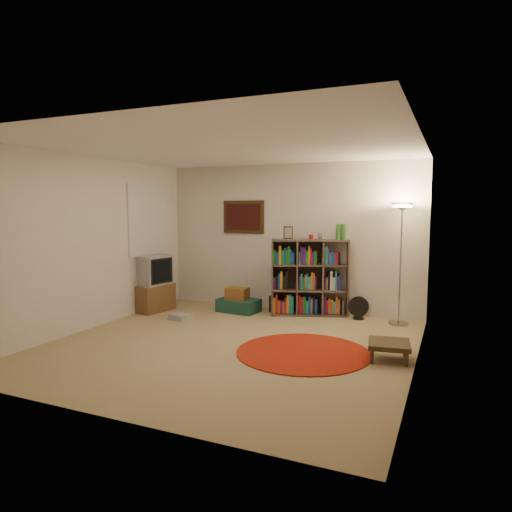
{
  "coord_description": "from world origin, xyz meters",
  "views": [
    {
      "loc": [
        2.59,
        -5.12,
        1.76
      ],
      "look_at": [
        0.1,
        0.6,
        1.1
      ],
      "focal_mm": 32.0,
      "sensor_mm": 36.0,
      "label": 1
    }
  ],
  "objects_px": {
    "side_table": "(389,345)",
    "floor_lamp": "(402,224)",
    "floor_fan": "(358,308)",
    "suitcase": "(239,305)",
    "bookshelf": "(308,278)",
    "tv_stand": "(153,284)"
  },
  "relations": [
    {
      "from": "floor_lamp",
      "to": "floor_fan",
      "type": "height_order",
      "value": "floor_lamp"
    },
    {
      "from": "tv_stand",
      "to": "floor_fan",
      "type": "bearing_deg",
      "value": 23.81
    },
    {
      "from": "side_table",
      "to": "floor_lamp",
      "type": "bearing_deg",
      "value": 92.65
    },
    {
      "from": "floor_lamp",
      "to": "tv_stand",
      "type": "height_order",
      "value": "floor_lamp"
    },
    {
      "from": "bookshelf",
      "to": "floor_lamp",
      "type": "xyz_separation_m",
      "value": [
        1.45,
        -0.07,
        0.92
      ]
    },
    {
      "from": "floor_fan",
      "to": "suitcase",
      "type": "relative_size",
      "value": 0.51
    },
    {
      "from": "floor_fan",
      "to": "suitcase",
      "type": "xyz_separation_m",
      "value": [
        -1.98,
        -0.27,
        -0.08
      ]
    },
    {
      "from": "bookshelf",
      "to": "floor_lamp",
      "type": "height_order",
      "value": "floor_lamp"
    },
    {
      "from": "side_table",
      "to": "bookshelf",
      "type": "bearing_deg",
      "value": 130.19
    },
    {
      "from": "tv_stand",
      "to": "suitcase",
      "type": "height_order",
      "value": "tv_stand"
    },
    {
      "from": "bookshelf",
      "to": "suitcase",
      "type": "height_order",
      "value": "bookshelf"
    },
    {
      "from": "bookshelf",
      "to": "tv_stand",
      "type": "height_order",
      "value": "bookshelf"
    },
    {
      "from": "tv_stand",
      "to": "side_table",
      "type": "xyz_separation_m",
      "value": [
        4.06,
        -1.02,
        -0.28
      ]
    },
    {
      "from": "floor_fan",
      "to": "side_table",
      "type": "distance_m",
      "value": 1.94
    },
    {
      "from": "tv_stand",
      "to": "side_table",
      "type": "bearing_deg",
      "value": -3.56
    },
    {
      "from": "floor_fan",
      "to": "suitcase",
      "type": "bearing_deg",
      "value": -173.86
    },
    {
      "from": "floor_lamp",
      "to": "suitcase",
      "type": "height_order",
      "value": "floor_lamp"
    },
    {
      "from": "floor_fan",
      "to": "suitcase",
      "type": "distance_m",
      "value": 1.99
    },
    {
      "from": "bookshelf",
      "to": "side_table",
      "type": "distance_m",
      "value": 2.41
    },
    {
      "from": "floor_lamp",
      "to": "tv_stand",
      "type": "relative_size",
      "value": 1.92
    },
    {
      "from": "side_table",
      "to": "suitcase",
      "type": "bearing_deg",
      "value": 150.02
    },
    {
      "from": "tv_stand",
      "to": "suitcase",
      "type": "bearing_deg",
      "value": 31.24
    }
  ]
}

